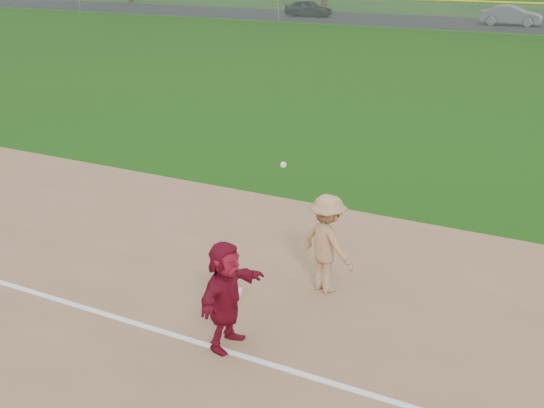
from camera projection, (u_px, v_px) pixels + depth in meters
The scene contains 7 objects.
ground at pixel (224, 317), 10.10m from camera, with size 160.00×160.00×0.00m, color #19470D.
foul_line at pixel (194, 341), 9.43m from camera, with size 60.00×0.10×0.01m, color white.
first_base at pixel (226, 295), 10.59m from camera, with size 0.44×0.44×0.10m, color silver.
base_runner at pixel (226, 295), 9.09m from camera, with size 1.42×0.45×1.53m, color maroon.
car_left at pixel (309, 8), 56.35m from camera, with size 1.59×3.95×1.34m, color black.
car_mid at pixel (512, 15), 49.51m from camera, with size 1.51×4.32×1.42m, color #5A5D62.
first_base_play at pixel (327, 244), 10.60m from camera, with size 1.18×1.07×2.21m.
Camera 1 is at (4.81, -7.50, 5.09)m, focal length 45.00 mm.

